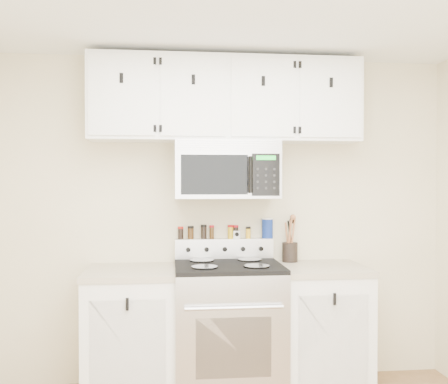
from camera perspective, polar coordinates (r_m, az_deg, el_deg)
name	(u,v)px	position (r m, az deg, el deg)	size (l,w,h in m)	color
back_wall	(224,219)	(3.90, -0.04, -3.11)	(3.50, 0.01, 2.50)	beige
range	(228,328)	(3.72, 0.48, -15.27)	(0.76, 0.65, 1.10)	#B7B7BA
base_cabinet_left	(131,333)	(3.74, -10.53, -15.61)	(0.64, 0.62, 0.92)	white
base_cabinet_right	(321,328)	(3.88, 10.97, -14.98)	(0.64, 0.62, 0.92)	white
microwave	(226,170)	(3.70, 0.27, 2.56)	(0.76, 0.44, 0.42)	#9E9EA3
upper_cabinets	(226,100)	(3.77, 0.22, 10.47)	(2.00, 0.35, 0.62)	white
utensil_crock	(290,251)	(3.92, 7.54, -6.65)	(0.12, 0.12, 0.35)	black
kitchen_timer	(237,235)	(3.88, 1.44, -4.89)	(0.05, 0.04, 0.06)	white
salt_canister	(267,228)	(3.92, 4.98, -4.12)	(0.09, 0.09, 0.16)	navy
spice_jar_0	(181,233)	(3.85, -4.98, -4.67)	(0.04, 0.04, 0.10)	black
spice_jar_1	(191,232)	(3.85, -3.83, -4.64)	(0.05, 0.05, 0.10)	#3F260F
spice_jar_2	(204,232)	(3.86, -2.33, -4.56)	(0.04, 0.04, 0.11)	black
spice_jar_3	(212,232)	(3.86, -1.41, -4.59)	(0.04, 0.04, 0.10)	#40280F
spice_jar_4	(231,232)	(3.88, 0.75, -4.56)	(0.04, 0.04, 0.11)	gold
spice_jar_5	(236,232)	(3.88, 1.36, -4.57)	(0.04, 0.04, 0.10)	black
spice_jar_6	(248,232)	(3.90, 2.79, -4.64)	(0.04, 0.04, 0.09)	yellow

